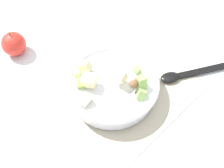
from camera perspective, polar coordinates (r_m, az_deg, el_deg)
name	(u,v)px	position (r m, az deg, el deg)	size (l,w,h in m)	color
ground_plane	(105,94)	(0.82, -1.46, -1.87)	(2.40, 2.40, 0.00)	silver
placemat	(105,93)	(0.81, -1.46, -1.76)	(0.45, 0.38, 0.01)	#BCB299
salad_bowl	(112,85)	(0.78, -0.04, -0.27)	(0.25, 0.25, 0.10)	white
serving_spoon	(187,74)	(0.87, 14.49, 1.95)	(0.22, 0.14, 0.01)	black
whole_apple	(14,44)	(0.93, -18.66, 7.44)	(0.07, 0.07, 0.09)	red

